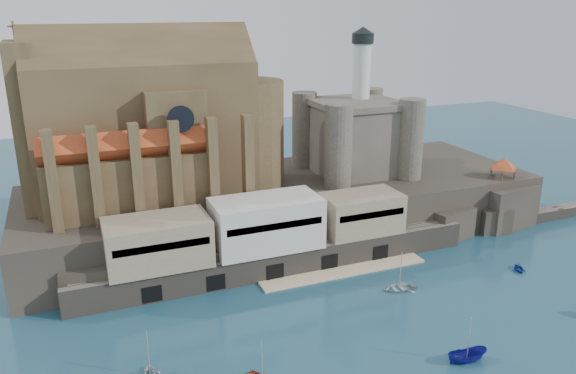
# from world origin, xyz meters

# --- Properties ---
(ground) EXTENTS (300.00, 300.00, 0.00)m
(ground) POSITION_xyz_m (0.00, 0.00, 0.00)
(ground) COLOR #194154
(ground) RESTS_ON ground
(promontory) EXTENTS (100.00, 36.00, 10.00)m
(promontory) POSITION_xyz_m (-0.19, 39.37, 4.92)
(promontory) COLOR black
(promontory) RESTS_ON ground
(quay) EXTENTS (70.00, 12.00, 13.05)m
(quay) POSITION_xyz_m (-10.19, 23.07, 6.07)
(quay) COLOR #60574C
(quay) RESTS_ON ground
(church) EXTENTS (47.00, 25.93, 30.51)m
(church) POSITION_xyz_m (-24.13, 41.85, 22.13)
(church) COLOR #4B3A23
(church) RESTS_ON promontory
(castle_keep) EXTENTS (21.20, 21.20, 29.30)m
(castle_keep) POSITION_xyz_m (16.08, 41.08, 18.31)
(castle_keep) COLOR #4D473C
(castle_keep) RESTS_ON promontory
(rock_outcrop) EXTENTS (14.50, 10.50, 8.70)m
(rock_outcrop) POSITION_xyz_m (42.00, 25.84, 4.02)
(rock_outcrop) COLOR black
(rock_outcrop) RESTS_ON ground
(pavilion) EXTENTS (6.40, 6.40, 5.40)m
(pavilion) POSITION_xyz_m (42.00, 26.00, 12.73)
(pavilion) COLOR #4B3A23
(pavilion) RESTS_ON rock_outcrop
(boat_2) EXTENTS (2.34, 2.30, 5.39)m
(boat_2) POSITION_xyz_m (4.81, -10.39, 0.00)
(boat_2) COLOR navy
(boat_2) RESTS_ON ground
(boat_6) EXTENTS (1.30, 3.96, 5.49)m
(boat_6) POSITION_xyz_m (7.40, 9.17, 0.00)
(boat_6) COLOR beige
(boat_6) RESTS_ON ground
(boat_7) EXTENTS (3.19, 2.51, 3.24)m
(boat_7) POSITION_xyz_m (30.00, 7.16, 0.00)
(boat_7) COLOR navy
(boat_7) RESTS_ON ground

